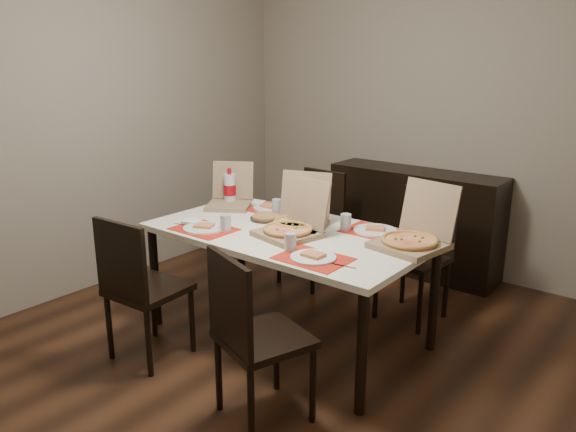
# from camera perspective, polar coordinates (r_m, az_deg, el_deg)

# --- Properties ---
(ground) EXTENTS (3.80, 4.00, 0.02)m
(ground) POSITION_cam_1_polar(r_m,az_deg,el_deg) (3.80, -0.15, -13.25)
(ground) COLOR #3C2112
(ground) RESTS_ON ground
(room_walls) EXTENTS (3.84, 4.02, 2.62)m
(room_walls) POSITION_cam_1_polar(r_m,az_deg,el_deg) (3.66, 4.20, 14.22)
(room_walls) COLOR gray
(room_walls) RESTS_ON ground
(sideboard) EXTENTS (1.50, 0.40, 0.90)m
(sideboard) POSITION_cam_1_polar(r_m,az_deg,el_deg) (5.03, 12.63, -0.50)
(sideboard) COLOR black
(sideboard) RESTS_ON ground
(dining_table) EXTENTS (1.80, 1.00, 0.75)m
(dining_table) POSITION_cam_1_polar(r_m,az_deg,el_deg) (3.66, 0.00, -2.51)
(dining_table) COLOR #F1EBCB
(dining_table) RESTS_ON ground
(chair_near_left) EXTENTS (0.45, 0.45, 0.93)m
(chair_near_left) POSITION_cam_1_polar(r_m,az_deg,el_deg) (3.54, -14.94, -6.69)
(chair_near_left) COLOR black
(chair_near_left) RESTS_ON ground
(chair_near_right) EXTENTS (0.53, 0.53, 0.93)m
(chair_near_right) POSITION_cam_1_polar(r_m,az_deg,el_deg) (2.88, -3.74, -11.64)
(chair_near_right) COLOR black
(chair_near_right) RESTS_ON ground
(chair_far_left) EXTENTS (0.44, 0.44, 0.93)m
(chair_far_left) POSITION_cam_1_polar(r_m,az_deg,el_deg) (4.68, 2.78, -0.58)
(chair_far_left) COLOR black
(chair_far_left) RESTS_ON ground
(chair_far_right) EXTENTS (0.45, 0.45, 0.93)m
(chair_far_right) POSITION_cam_1_polar(r_m,az_deg,el_deg) (4.14, 13.15, -3.24)
(chair_far_right) COLOR black
(chair_far_right) RESTS_ON ground
(setting_near_left) EXTENTS (0.46, 0.30, 0.11)m
(setting_near_left) POSITION_cam_1_polar(r_m,az_deg,el_deg) (3.70, -8.16, -1.03)
(setting_near_left) COLOR red
(setting_near_left) RESTS_ON dining_table
(setting_near_right) EXTENTS (0.48, 0.30, 0.11)m
(setting_near_right) POSITION_cam_1_polar(r_m,az_deg,el_deg) (3.17, 1.95, -3.80)
(setting_near_right) COLOR red
(setting_near_right) RESTS_ON dining_table
(setting_far_left) EXTENTS (0.45, 0.30, 0.11)m
(setting_far_left) POSITION_cam_1_polar(r_m,az_deg,el_deg) (4.13, -1.86, 0.92)
(setting_far_left) COLOR red
(setting_far_left) RESTS_ON dining_table
(setting_far_right) EXTENTS (0.46, 0.30, 0.11)m
(setting_far_right) POSITION_cam_1_polar(r_m,az_deg,el_deg) (3.65, 8.12, -1.26)
(setting_far_right) COLOR red
(setting_far_right) RESTS_ON dining_table
(napkin_loose) EXTENTS (0.15, 0.15, 0.02)m
(napkin_loose) POSITION_cam_1_polar(r_m,az_deg,el_deg) (3.59, 1.10, -1.59)
(napkin_loose) COLOR white
(napkin_loose) RESTS_ON dining_table
(pizza_box_center) EXTENTS (0.42, 0.45, 0.35)m
(pizza_box_center) POSITION_cam_1_polar(r_m,az_deg,el_deg) (3.52, 0.38, -1.15)
(pizza_box_center) COLOR #856B4C
(pizza_box_center) RESTS_ON dining_table
(pizza_box_right) EXTENTS (0.43, 0.46, 0.37)m
(pizza_box_right) POSITION_cam_1_polar(r_m,az_deg,el_deg) (3.39, 12.57, -2.19)
(pizza_box_right) COLOR #856B4C
(pizza_box_right) RESTS_ON dining_table
(pizza_box_left) EXTENTS (0.45, 0.46, 0.32)m
(pizza_box_left) POSITION_cam_1_polar(r_m,az_deg,el_deg) (4.25, -5.90, 1.77)
(pizza_box_left) COLOR #856B4C
(pizza_box_left) RESTS_ON dining_table
(pizza_box_extra) EXTENTS (0.45, 0.47, 0.35)m
(pizza_box_extra) POSITION_cam_1_polar(r_m,az_deg,el_deg) (3.69, 1.13, -0.36)
(pizza_box_extra) COLOR #856B4C
(pizza_box_extra) RESTS_ON dining_table
(faina_plate) EXTENTS (0.22, 0.22, 0.03)m
(faina_plate) POSITION_cam_1_polar(r_m,az_deg,el_deg) (3.89, -2.25, -0.16)
(faina_plate) COLOR black
(faina_plate) RESTS_ON dining_table
(dip_bowl) EXTENTS (0.12, 0.12, 0.03)m
(dip_bowl) POSITION_cam_1_polar(r_m,az_deg,el_deg) (3.70, 2.88, -0.99)
(dip_bowl) COLOR white
(dip_bowl) RESTS_ON dining_table
(soda_bottle) EXTENTS (0.09, 0.09, 0.28)m
(soda_bottle) POSITION_cam_1_polar(r_m,az_deg,el_deg) (4.29, -5.93, 2.74)
(soda_bottle) COLOR silver
(soda_bottle) RESTS_ON dining_table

